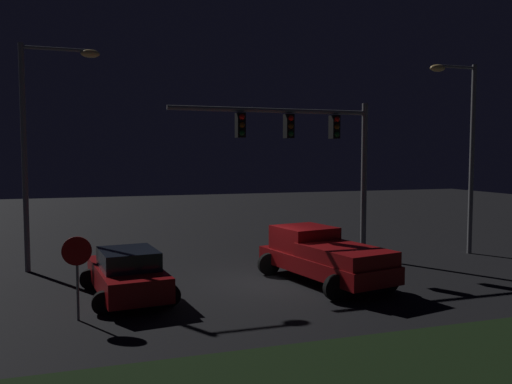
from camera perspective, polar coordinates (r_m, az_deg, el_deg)
ground_plane at (r=18.05m, az=0.72°, el=-9.85°), size 80.00×80.00×0.00m
pickup_truck at (r=17.92m, az=7.23°, el=-6.72°), size 3.60×5.69×1.80m
car_sedan at (r=16.40m, az=-14.03°, el=-8.73°), size 2.82×4.58×1.51m
traffic_signal_gantry at (r=20.95m, az=6.09°, el=5.56°), size 8.32×0.56×6.50m
street_lamp_left at (r=20.85m, az=-22.73°, el=6.40°), size 2.84×0.44×8.43m
street_lamp_right at (r=24.33m, az=21.99°, el=5.73°), size 2.35×0.44×8.28m
stop_sign at (r=14.35m, az=-19.16°, el=-7.30°), size 0.76×0.08×2.23m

